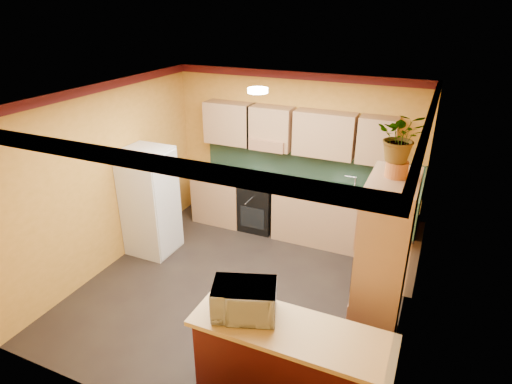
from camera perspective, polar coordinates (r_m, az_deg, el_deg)
room_shell at (r=5.36m, az=-0.95°, el=6.78°), size 4.24×4.24×2.72m
base_cabinets_back at (r=7.25m, az=4.95°, el=-2.57°), size 3.65×0.60×0.88m
countertop_back at (r=7.06m, az=5.08°, el=0.77°), size 3.65×0.62×0.04m
stove at (r=7.45m, az=0.42°, el=-1.60°), size 0.58×0.58×0.91m
kettle at (r=7.15m, az=1.01°, el=2.04°), size 0.19×0.19×0.18m
sink at (r=6.86m, az=11.21°, el=-0.01°), size 0.48×0.40×0.03m
base_cabinets_right at (r=6.36m, az=17.27°, el=-7.79°), size 0.60×0.80×0.88m
countertop_right at (r=6.14m, az=17.79°, el=-4.12°), size 0.62×0.80×0.04m
fridge at (r=6.82m, az=-13.95°, el=-1.24°), size 0.68×0.66×1.70m
pantry at (r=4.87m, az=16.44°, el=-9.75°), size 0.48×0.90×2.10m
fern_pot at (r=4.41m, az=18.23°, el=2.93°), size 0.22×0.22×0.16m
fern at (r=4.31m, az=18.79°, el=6.97°), size 0.48×0.43×0.49m
breakfast_bar at (r=4.48m, az=4.45°, el=-22.33°), size 1.80×0.55×0.88m
bar_top at (r=4.16m, az=4.66°, el=-17.90°), size 1.90×0.65×0.05m
microwave at (r=4.17m, az=-1.58°, el=-14.22°), size 0.70×0.58×0.33m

